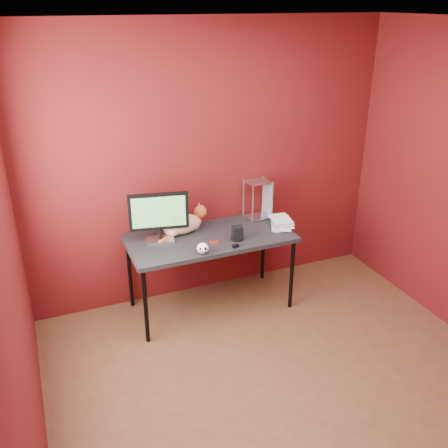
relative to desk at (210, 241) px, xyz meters
name	(u,v)px	position (x,y,z in m)	size (l,w,h in m)	color
room	(309,220)	(0.15, -1.37, 0.75)	(3.52, 3.52, 2.61)	#4F2F1B
desk	(210,241)	(0.00, 0.00, 0.00)	(1.50, 0.70, 0.75)	black
monitor	(159,215)	(-0.44, 0.08, 0.30)	(0.52, 0.21, 0.45)	#ACACB1
cat	(184,224)	(-0.20, 0.16, 0.14)	(0.52, 0.28, 0.25)	#CE642B
skull_mug	(203,248)	(-0.18, -0.29, 0.10)	(0.10, 0.11, 0.10)	white
speaker	(237,234)	(0.20, -0.16, 0.11)	(0.11, 0.11, 0.13)	black
book_stack	(274,178)	(0.62, -0.02, 0.53)	(0.27, 0.30, 0.97)	beige
wire_rack	(258,199)	(0.58, 0.22, 0.24)	(0.24, 0.20, 0.38)	#ACACB1
pocket_knife	(214,242)	(-0.02, -0.14, 0.06)	(0.08, 0.02, 0.02)	#AC200D
black_gadget	(236,246)	(0.13, -0.29, 0.06)	(0.05, 0.03, 0.03)	black
washer	(234,240)	(0.17, -0.16, 0.05)	(0.04, 0.04, 0.00)	#ACACB1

